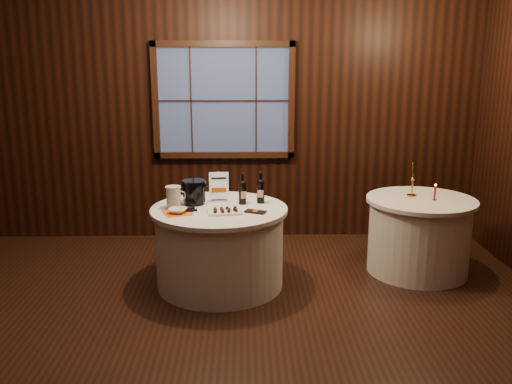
{
  "coord_description": "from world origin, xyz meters",
  "views": [
    {
      "loc": [
        0.24,
        -3.87,
        2.13
      ],
      "look_at": [
        0.34,
        0.9,
        0.94
      ],
      "focal_mm": 38.0,
      "sensor_mm": 36.0,
      "label": 1
    }
  ],
  "objects_px": {
    "side_table": "(419,235)",
    "chocolate_box": "(255,212)",
    "grape_bunch": "(191,210)",
    "brass_candlestick": "(412,184)",
    "chocolate_plate": "(225,211)",
    "red_candle": "(435,194)",
    "cracker_bowl": "(178,211)",
    "ice_bucket": "(194,192)",
    "main_table": "(220,246)",
    "port_bottle_left": "(242,191)",
    "glass_pitcher": "(174,197)",
    "sign_stand": "(219,191)",
    "port_bottle_right": "(261,189)"
  },
  "relations": [
    {
      "from": "main_table",
      "to": "brass_candlestick",
      "type": "relative_size",
      "value": 3.62
    },
    {
      "from": "chocolate_plate",
      "to": "red_candle",
      "type": "xyz_separation_m",
      "value": [
        2.04,
        0.39,
        0.05
      ]
    },
    {
      "from": "chocolate_box",
      "to": "glass_pitcher",
      "type": "distance_m",
      "value": 0.78
    },
    {
      "from": "chocolate_box",
      "to": "chocolate_plate",
      "type": "bearing_deg",
      "value": -154.59
    },
    {
      "from": "red_candle",
      "to": "port_bottle_right",
      "type": "bearing_deg",
      "value": -178.43
    },
    {
      "from": "port_bottle_right",
      "to": "red_candle",
      "type": "relative_size",
      "value": 1.83
    },
    {
      "from": "side_table",
      "to": "red_candle",
      "type": "xyz_separation_m",
      "value": [
        0.1,
        -0.09,
        0.45
      ]
    },
    {
      "from": "side_table",
      "to": "cracker_bowl",
      "type": "bearing_deg",
      "value": -168.62
    },
    {
      "from": "sign_stand",
      "to": "chocolate_plate",
      "type": "xyz_separation_m",
      "value": [
        0.07,
        -0.41,
        -0.09
      ]
    },
    {
      "from": "main_table",
      "to": "red_candle",
      "type": "xyz_separation_m",
      "value": [
        2.1,
        0.21,
        0.45
      ]
    },
    {
      "from": "cracker_bowl",
      "to": "sign_stand",
      "type": "bearing_deg",
      "value": 48.97
    },
    {
      "from": "red_candle",
      "to": "chocolate_box",
      "type": "bearing_deg",
      "value": -167.78
    },
    {
      "from": "chocolate_plate",
      "to": "chocolate_box",
      "type": "relative_size",
      "value": 1.79
    },
    {
      "from": "brass_candlestick",
      "to": "red_candle",
      "type": "bearing_deg",
      "value": -44.7
    },
    {
      "from": "side_table",
      "to": "ice_bucket",
      "type": "bearing_deg",
      "value": -175.68
    },
    {
      "from": "sign_stand",
      "to": "side_table",
      "type": "bearing_deg",
      "value": -2.91
    },
    {
      "from": "main_table",
      "to": "cracker_bowl",
      "type": "height_order",
      "value": "cracker_bowl"
    },
    {
      "from": "ice_bucket",
      "to": "chocolate_box",
      "type": "bearing_deg",
      "value": -27.38
    },
    {
      "from": "main_table",
      "to": "chocolate_box",
      "type": "height_order",
      "value": "chocolate_box"
    },
    {
      "from": "grape_bunch",
      "to": "red_candle",
      "type": "bearing_deg",
      "value": 8.27
    },
    {
      "from": "brass_candlestick",
      "to": "red_candle",
      "type": "height_order",
      "value": "brass_candlestick"
    },
    {
      "from": "chocolate_plate",
      "to": "red_candle",
      "type": "relative_size",
      "value": 1.99
    },
    {
      "from": "side_table",
      "to": "sign_stand",
      "type": "bearing_deg",
      "value": -178.05
    },
    {
      "from": "grape_bunch",
      "to": "brass_candlestick",
      "type": "relative_size",
      "value": 0.48
    },
    {
      "from": "main_table",
      "to": "port_bottle_left",
      "type": "relative_size",
      "value": 4.21
    },
    {
      "from": "port_bottle_right",
      "to": "chocolate_plate",
      "type": "xyz_separation_m",
      "value": [
        -0.33,
        -0.34,
        -0.12
      ]
    },
    {
      "from": "side_table",
      "to": "chocolate_box",
      "type": "xyz_separation_m",
      "value": [
        -1.66,
        -0.47,
        0.39
      ]
    },
    {
      "from": "chocolate_box",
      "to": "grape_bunch",
      "type": "bearing_deg",
      "value": -160.0
    },
    {
      "from": "chocolate_box",
      "to": "cracker_bowl",
      "type": "xyz_separation_m",
      "value": [
        -0.7,
        -0.01,
        0.02
      ]
    },
    {
      "from": "chocolate_plate",
      "to": "red_candle",
      "type": "bearing_deg",
      "value": 10.8
    },
    {
      "from": "port_bottle_left",
      "to": "port_bottle_right",
      "type": "distance_m",
      "value": 0.18
    },
    {
      "from": "main_table",
      "to": "chocolate_box",
      "type": "xyz_separation_m",
      "value": [
        0.34,
        -0.17,
        0.39
      ]
    },
    {
      "from": "port_bottle_right",
      "to": "chocolate_plate",
      "type": "height_order",
      "value": "port_bottle_right"
    },
    {
      "from": "main_table",
      "to": "chocolate_plate",
      "type": "relative_size",
      "value": 3.84
    },
    {
      "from": "main_table",
      "to": "cracker_bowl",
      "type": "bearing_deg",
      "value": -154.27
    },
    {
      "from": "main_table",
      "to": "brass_candlestick",
      "type": "distance_m",
      "value": 2.03
    },
    {
      "from": "chocolate_plate",
      "to": "grape_bunch",
      "type": "relative_size",
      "value": 1.96
    },
    {
      "from": "side_table",
      "to": "port_bottle_left",
      "type": "bearing_deg",
      "value": -174.53
    },
    {
      "from": "cracker_bowl",
      "to": "brass_candlestick",
      "type": "relative_size",
      "value": 0.46
    },
    {
      "from": "ice_bucket",
      "to": "glass_pitcher",
      "type": "xyz_separation_m",
      "value": [
        -0.18,
        -0.13,
        -0.02
      ]
    },
    {
      "from": "chocolate_box",
      "to": "main_table",
      "type": "bearing_deg",
      "value": 177.35
    },
    {
      "from": "sign_stand",
      "to": "glass_pitcher",
      "type": "relative_size",
      "value": 1.45
    },
    {
      "from": "grape_bunch",
      "to": "brass_candlestick",
      "type": "xyz_separation_m",
      "value": [
        2.17,
        0.51,
        0.11
      ]
    },
    {
      "from": "port_bottle_right",
      "to": "grape_bunch",
      "type": "height_order",
      "value": "port_bottle_right"
    },
    {
      "from": "side_table",
      "to": "chocolate_plate",
      "type": "distance_m",
      "value": 2.04
    },
    {
      "from": "chocolate_box",
      "to": "cracker_bowl",
      "type": "height_order",
      "value": "cracker_bowl"
    },
    {
      "from": "port_bottle_right",
      "to": "sign_stand",
      "type": "bearing_deg",
      "value": 175.28
    },
    {
      "from": "glass_pitcher",
      "to": "chocolate_box",
      "type": "bearing_deg",
      "value": -35.05
    },
    {
      "from": "sign_stand",
      "to": "cracker_bowl",
      "type": "height_order",
      "value": "sign_stand"
    },
    {
      "from": "port_bottle_right",
      "to": "grape_bunch",
      "type": "xyz_separation_m",
      "value": [
        -0.64,
        -0.29,
        -0.11
      ]
    }
  ]
}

